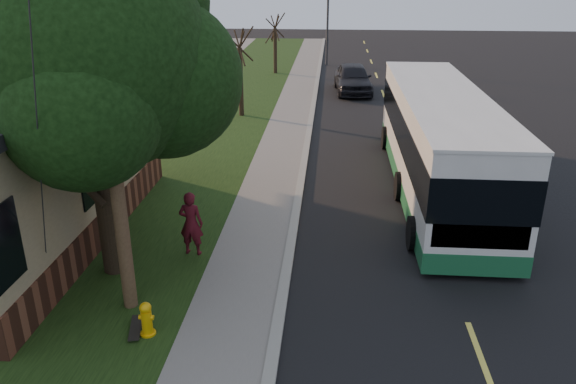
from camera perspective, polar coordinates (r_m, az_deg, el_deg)
The scene contains 15 objects.
ground at distance 11.65m, azimuth -1.30°, elevation -15.08°, with size 120.00×120.00×0.00m, color black.
road at distance 20.70m, azimuth 12.62°, elevation 1.63°, with size 8.00×80.00×0.01m, color black.
curb at distance 20.48m, azimuth 1.50°, elevation 2.13°, with size 0.25×80.00×0.12m, color gray.
sidewalk at distance 20.56m, azimuth -1.29°, elevation 2.15°, with size 2.00×80.00×0.08m, color slate.
grass_verge at distance 21.19m, azimuth -10.76°, elevation 2.35°, with size 5.00×80.00×0.07m, color black.
fire_hydrant at distance 11.90m, azimuth -14.18°, elevation -12.39°, with size 0.32×0.32×0.74m.
utility_pole at distance 11.35m, azimuth -18.03°, elevation 8.78°, with size 2.86×3.21×9.07m.
leafy_tree at distance 13.09m, azimuth -19.22°, elevation 12.68°, with size 6.30×6.00×7.80m.
bare_tree_near at distance 28.03m, azimuth -4.86°, elevation 11.92°, with size 1.38×1.21×4.31m.
bare_tree_far at distance 39.76m, azimuth -1.31°, elevation 14.74°, with size 1.38×1.21×4.03m.
traffic_signal at distance 43.41m, azimuth 4.04°, elevation 16.85°, with size 0.18×0.22×5.50m.
transit_bus at distance 19.05m, azimuth 15.05°, elevation 5.19°, with size 2.81×12.18×3.29m.
skateboarder at distance 14.52m, azimuth -9.82°, elevation -3.16°, with size 0.63×0.41×1.71m, color #4E0F19.
skateboard_main at distance 12.23m, azimuth -15.22°, elevation -13.17°, with size 0.41×0.91×0.08m.
distant_car at distance 34.03m, azimuth 6.61°, elevation 11.41°, with size 2.00×4.98×1.70m, color black.
Camera 1 is at (0.99, -9.24, 7.02)m, focal length 35.00 mm.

